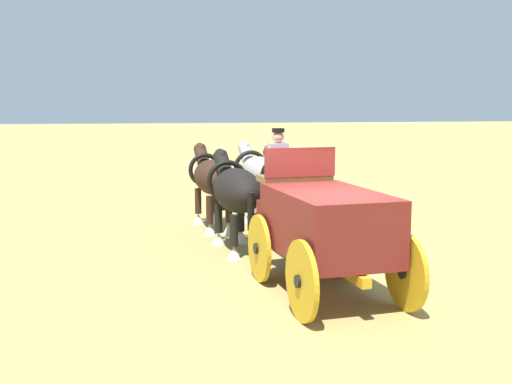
# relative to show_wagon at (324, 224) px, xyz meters

# --- Properties ---
(ground_plane) EXTENTS (220.00, 220.00, 0.00)m
(ground_plane) POSITION_rel_show_wagon_xyz_m (-0.14, -0.02, -1.23)
(ground_plane) COLOR #9E8C4C
(show_wagon) EXTENTS (5.80, 2.13, 2.83)m
(show_wagon) POSITION_rel_show_wagon_xyz_m (0.00, 0.00, 0.00)
(show_wagon) COLOR maroon
(show_wagon) RESTS_ON ground
(draft_horse_rear_near) EXTENTS (3.16, 1.15, 2.21)m
(draft_horse_rear_near) POSITION_rel_show_wagon_xyz_m (3.53, 0.92, 0.11)
(draft_horse_rear_near) COLOR black
(draft_horse_rear_near) RESTS_ON ground
(draft_horse_rear_off) EXTENTS (3.22, 1.09, 2.28)m
(draft_horse_rear_off) POSITION_rel_show_wagon_xyz_m (3.64, -0.38, 0.18)
(draft_horse_rear_off) COLOR brown
(draft_horse_rear_off) RESTS_ON ground
(draft_horse_lead_near) EXTENTS (3.22, 1.08, 2.20)m
(draft_horse_lead_near) POSITION_rel_show_wagon_xyz_m (6.14, 1.12, 0.11)
(draft_horse_lead_near) COLOR #331E14
(draft_horse_lead_near) RESTS_ON ground
(draft_horse_lead_off) EXTENTS (3.02, 1.13, 2.24)m
(draft_horse_lead_off) POSITION_rel_show_wagon_xyz_m (6.23, -0.18, 0.14)
(draft_horse_lead_off) COLOR #9E998E
(draft_horse_lead_off) RESTS_ON ground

